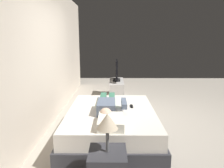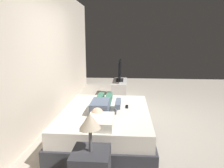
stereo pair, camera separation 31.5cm
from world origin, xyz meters
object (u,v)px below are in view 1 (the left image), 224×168
(tv_stand, at_px, (117,89))
(lamp, at_px, (107,122))
(pillow, at_px, (111,122))
(person, at_px, (108,105))
(bed, at_px, (111,126))
(tv, at_px, (117,71))
(remote, at_px, (131,106))

(tv_stand, height_order, lamp, lamp)
(pillow, relative_size, person, 0.38)
(bed, xyz_separation_m, person, (0.03, 0.06, 0.36))
(tv, bearing_deg, tv_stand, 0.00)
(person, xyz_separation_m, lamp, (-1.30, -0.04, 0.23))
(bed, distance_m, pillow, 0.73)
(bed, relative_size, lamp, 4.61)
(lamp, bearing_deg, remote, -14.32)
(bed, relative_size, pillow, 4.03)
(person, bearing_deg, lamp, -178.45)
(lamp, bearing_deg, pillow, -2.46)
(person, xyz_separation_m, tv_stand, (2.66, -0.18, -0.37))
(pillow, xyz_separation_m, person, (0.68, 0.06, 0.02))
(pillow, xyz_separation_m, tv, (3.34, -0.12, 0.18))
(pillow, height_order, tv_stand, pillow)
(person, bearing_deg, tv_stand, -3.95)
(tv_stand, xyz_separation_m, lamp, (-3.96, 0.15, 0.60))
(person, distance_m, tv, 2.67)
(remote, bearing_deg, bed, 117.68)
(pillow, height_order, person, person)
(remote, relative_size, tv, 0.17)
(tv, bearing_deg, lamp, 177.85)
(tv, relative_size, lamp, 2.10)
(person, height_order, remote, person)
(remote, height_order, tv_stand, remote)
(pillow, distance_m, remote, 0.90)
(remote, height_order, tv, tv)
(tv, distance_m, lamp, 3.96)
(tv, height_order, lamp, tv)
(bed, relative_size, tv_stand, 1.76)
(person, bearing_deg, remote, -69.53)
(remote, xyz_separation_m, tv, (2.51, 0.22, 0.24))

